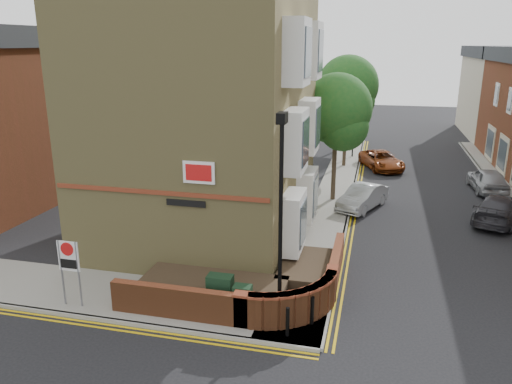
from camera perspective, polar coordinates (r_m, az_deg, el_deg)
The scene contains 24 objects.
ground at distance 15.13m, azimuth -4.49°, elevation -16.24°, with size 120.00×120.00×0.00m, color black.
pavement_corner at distance 17.53m, azimuth -14.07°, elevation -11.58°, with size 13.00×3.00×0.12m, color gray.
pavement_main at distance 29.26m, azimuth 9.11°, elevation 0.25°, with size 2.00×32.00×0.12m, color gray.
kerb_side at distance 16.40m, azimuth -16.54°, elevation -13.88°, with size 13.00×0.15×0.12m, color gray.
kerb_main_near at distance 29.21m, azimuth 11.06°, elevation 0.12°, with size 0.15×32.00×0.12m, color gray.
yellow_lines_side at distance 16.25m, azimuth -16.98°, elevation -14.45°, with size 13.00×0.28×0.01m, color gold.
yellow_lines_main at distance 29.21m, azimuth 11.55°, elevation -0.02°, with size 0.28×32.00×0.01m, color gold.
corner_building at distance 21.30m, azimuth -5.45°, elevation 11.23°, with size 8.95×10.40×13.60m.
garden_wall at distance 17.18m, azimuth -1.83°, elevation -11.88°, with size 6.80×6.00×1.20m, color brown, non-canonical shape.
lamppost at distance 14.31m, azimuth 2.83°, elevation -3.22°, with size 0.25×0.50×6.30m.
utility_cabinet_large at distance 15.91m, azimuth -4.11°, elevation -11.46°, with size 0.80×0.45×1.20m, color black.
utility_cabinet_small at distance 15.48m, azimuth -1.56°, elevation -12.49°, with size 0.55×0.40×1.10m, color black.
bollard_near at distance 14.74m, azimuth 3.63°, elevation -14.59°, with size 0.11×0.11×0.90m, color black.
bollard_far at distance 15.34m, azimuth 6.44°, elevation -13.30°, with size 0.11×0.11×0.90m, color black.
zone_sign at distance 16.83m, azimuth -20.60°, elevation -7.43°, with size 0.72×0.07×2.20m.
far_terrace_cream at distance 51.26m, azimuth 25.91°, elevation 10.34°, with size 5.40×12.40×8.00m.
tree_near at distance 26.39m, azimuth 9.19°, elevation 8.79°, with size 3.64×3.65×6.70m.
tree_mid at distance 34.27m, azimuth 10.42°, elevation 11.32°, with size 4.03×4.03×7.42m.
tree_far at distance 42.26m, azimuth 11.14°, elevation 11.85°, with size 3.81×3.81×7.00m.
traffic_light_assembly at distance 37.46m, azimuth 11.15°, elevation 7.99°, with size 0.20×0.16×4.20m.
silver_car_near at distance 26.19m, azimuth 12.07°, elevation -0.59°, with size 1.30×3.74×1.23m, color #A2A6A9.
red_car_main at distance 34.97m, azimuth 14.16°, elevation 3.57°, with size 2.02×4.38×1.22m, color maroon.
grey_car_far at distance 26.39m, azimuth 26.06°, elevation -1.73°, with size 1.84×4.52×1.31m, color #2C2B30.
silver_car_far at distance 31.57m, azimuth 24.96°, elevation 1.27°, with size 1.62×4.04×1.37m, color #96989D.
Camera 1 is at (4.13, -12.03, 8.19)m, focal length 35.00 mm.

